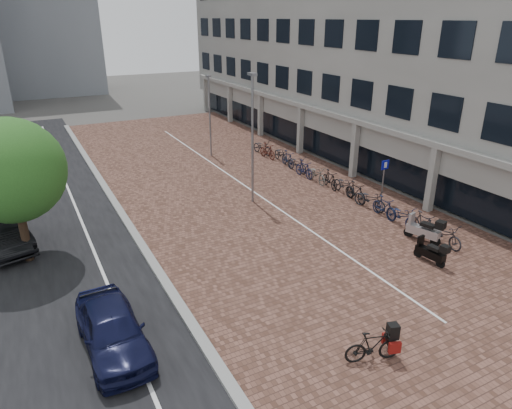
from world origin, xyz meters
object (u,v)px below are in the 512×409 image
object	(u,v)px
hero_bike	(373,346)
scooter_mid	(431,251)
parking_sign	(384,175)
scooter_front	(423,229)
car_navy	(112,329)

from	to	relation	value
hero_bike	scooter_mid	world-z (taller)	hero_bike
parking_sign	scooter_front	bearing A→B (deg)	-112.83
hero_bike	parking_sign	world-z (taller)	parking_sign
parking_sign	scooter_mid	bearing A→B (deg)	-118.13
scooter_mid	car_navy	bearing A→B (deg)	170.31
car_navy	scooter_mid	distance (m)	12.29
car_navy	parking_sign	distance (m)	15.92
scooter_front	scooter_mid	bearing A→B (deg)	-145.12
car_navy	scooter_front	size ratio (longest dim) A/B	2.40
parking_sign	hero_bike	bearing A→B (deg)	-136.20
car_navy	parking_sign	world-z (taller)	parking_sign
car_navy	parking_sign	size ratio (longest dim) A/B	1.79
car_navy	hero_bike	world-z (taller)	car_navy
scooter_front	scooter_mid	size ratio (longest dim) A/B	1.18
hero_bike	scooter_mid	size ratio (longest dim) A/B	1.18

